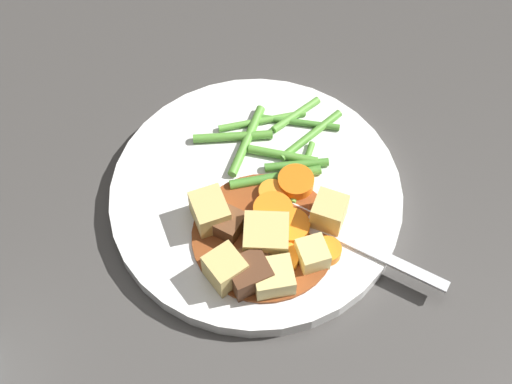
{
  "coord_description": "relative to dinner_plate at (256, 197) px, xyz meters",
  "views": [
    {
      "loc": [
        0.36,
        -0.06,
        0.6
      ],
      "look_at": [
        0.0,
        0.0,
        0.02
      ],
      "focal_mm": 53.23,
      "sensor_mm": 36.0,
      "label": 1
    }
  ],
  "objects": [
    {
      "name": "carrot_slice_3",
      "position": [
        0.01,
        0.01,
        0.01
      ],
      "size": [
        0.03,
        0.03,
        0.01
      ],
      "primitive_type": "cylinder",
      "rotation": [
        0.0,
        0.0,
        3.32
      ],
      "color": "orange",
      "rests_on": "dinner_plate"
    },
    {
      "name": "green_bean_4",
      "position": [
        -0.05,
        0.0,
        0.01
      ],
      "size": [
        0.07,
        0.05,
        0.01
      ],
      "primitive_type": "cylinder",
      "rotation": [
        0.0,
        1.57,
        5.79
      ],
      "color": "#599E38",
      "rests_on": "dinner_plate"
    },
    {
      "name": "carrot_slice_5",
      "position": [
        0.03,
        0.01,
        0.01
      ],
      "size": [
        0.04,
        0.04,
        0.01
      ],
      "primitive_type": "cylinder",
      "rotation": [
        0.0,
        0.0,
        2.89
      ],
      "color": "orange",
      "rests_on": "dinner_plate"
    },
    {
      "name": "potato_chunk_3",
      "position": [
        0.08,
        0.04,
        0.02
      ],
      "size": [
        0.03,
        0.03,
        0.02
      ],
      "primitive_type": "cube",
      "rotation": [
        0.0,
        0.0,
        1.72
      ],
      "color": "#E5CC7A",
      "rests_on": "dinner_plate"
    },
    {
      "name": "carrot_slice_2",
      "position": [
        0.0,
        0.04,
        0.02
      ],
      "size": [
        0.04,
        0.04,
        0.01
      ],
      "primitive_type": "cylinder",
      "rotation": [
        0.0,
        0.0,
        6.12
      ],
      "color": "orange",
      "rests_on": "dinner_plate"
    },
    {
      "name": "green_bean_9",
      "position": [
        -0.05,
        0.06,
        0.01
      ],
      "size": [
        0.05,
        0.07,
        0.01
      ],
      "primitive_type": "cylinder",
      "rotation": [
        0.0,
        1.57,
        5.3
      ],
      "color": "#599E38",
      "rests_on": "dinner_plate"
    },
    {
      "name": "green_bean_1",
      "position": [
        -0.08,
        0.02,
        0.01
      ],
      "size": [
        0.01,
        0.09,
        0.01
      ],
      "primitive_type": "cylinder",
      "rotation": [
        0.0,
        1.57,
        4.78
      ],
      "color": "#66AD42",
      "rests_on": "dinner_plate"
    },
    {
      "name": "meat_chunk_0",
      "position": [
        0.07,
        -0.01,
        0.02
      ],
      "size": [
        0.03,
        0.03,
        0.02
      ],
      "primitive_type": "cube",
      "rotation": [
        0.0,
        0.0,
        2.12
      ],
      "color": "brown",
      "rests_on": "dinner_plate"
    },
    {
      "name": "potato_chunk_1",
      "position": [
        0.04,
        0.06,
        0.02
      ],
      "size": [
        0.04,
        0.04,
        0.03
      ],
      "primitive_type": "cube",
      "rotation": [
        0.0,
        0.0,
        1.05
      ],
      "color": "#DBBC6B",
      "rests_on": "dinner_plate"
    },
    {
      "name": "green_bean_6",
      "position": [
        -0.01,
        0.05,
        0.01
      ],
      "size": [
        0.06,
        0.04,
        0.01
      ],
      "primitive_type": "cylinder",
      "rotation": [
        0.0,
        1.57,
        5.82
      ],
      "color": "#599E38",
      "rests_on": "dinner_plate"
    },
    {
      "name": "green_bean_5",
      "position": [
        -0.02,
        0.04,
        0.01
      ],
      "size": [
        0.01,
        0.06,
        0.01
      ],
      "primitive_type": "cylinder",
      "rotation": [
        0.0,
        1.57,
        4.66
      ],
      "color": "#4C8E33",
      "rests_on": "dinner_plate"
    },
    {
      "name": "carrot_slice_1",
      "position": [
        0.07,
        0.05,
        0.01
      ],
      "size": [
        0.03,
        0.03,
        0.01
      ],
      "primitive_type": "cylinder",
      "rotation": [
        0.0,
        0.0,
        1.98
      ],
      "color": "orange",
      "rests_on": "dinner_plate"
    },
    {
      "name": "green_bean_8",
      "position": [
        -0.03,
        0.03,
        0.01
      ],
      "size": [
        0.03,
        0.06,
        0.01
      ],
      "primitive_type": "cylinder",
      "rotation": [
        0.0,
        1.57,
        4.33
      ],
      "color": "#599E38",
      "rests_on": "dinner_plate"
    },
    {
      "name": "potato_chunk_0",
      "position": [
        0.05,
        0.0,
        0.02
      ],
      "size": [
        0.04,
        0.04,
        0.03
      ],
      "primitive_type": "cube",
      "rotation": [
        0.0,
        0.0,
        1.37
      ],
      "color": "#DBBC6B",
      "rests_on": "dinner_plate"
    },
    {
      "name": "carrot_slice_4",
      "position": [
        0.07,
        0.01,
        0.01
      ],
      "size": [
        0.04,
        0.04,
        0.01
      ],
      "primitive_type": "cylinder",
      "rotation": [
        0.0,
        0.0,
        1.34
      ],
      "color": "orange",
      "rests_on": "dinner_plate"
    },
    {
      "name": "meat_chunk_1",
      "position": [
        0.03,
        -0.03,
        0.02
      ],
      "size": [
        0.04,
        0.04,
        0.02
      ],
      "primitive_type": "cube",
      "rotation": [
        0.0,
        0.0,
        4.05
      ],
      "color": "brown",
      "rests_on": "dinner_plate"
    },
    {
      "name": "fork",
      "position": [
        0.06,
        0.07,
        0.01
      ],
      "size": [
        0.12,
        0.15,
        0.0
      ],
      "color": "silver",
      "rests_on": "dinner_plate"
    },
    {
      "name": "potato_chunk_5",
      "position": [
        0.08,
        -0.04,
        0.02
      ],
      "size": [
        0.04,
        0.04,
        0.03
      ],
      "primitive_type": "cube",
      "rotation": [
        0.0,
        0.0,
        5.19
      ],
      "color": "#DBBC6B",
      "rests_on": "dinner_plate"
    },
    {
      "name": "potato_chunk_4",
      "position": [
        0.02,
        -0.04,
        0.02
      ],
      "size": [
        0.04,
        0.03,
        0.03
      ],
      "primitive_type": "cube",
      "rotation": [
        0.0,
        0.0,
        1.77
      ],
      "color": "#DBBC6B",
      "rests_on": "dinner_plate"
    },
    {
      "name": "green_bean_2",
      "position": [
        -0.06,
        -0.01,
        0.01
      ],
      "size": [
        0.01,
        0.08,
        0.01
      ],
      "primitive_type": "cylinder",
      "rotation": [
        0.0,
        1.57,
        4.62
      ],
      "color": "#599E38",
      "rests_on": "dinner_plate"
    },
    {
      "name": "green_bean_3",
      "position": [
        -0.01,
        0.02,
        0.01
      ],
      "size": [
        0.01,
        0.08,
        0.01
      ],
      "primitive_type": "cylinder",
      "rotation": [
        0.0,
        1.57,
        4.76
      ],
      "color": "#4C8E33",
      "rests_on": "dinner_plate"
    },
    {
      "name": "ground_plane",
      "position": [
        0.0,
        0.0,
        -0.01
      ],
      "size": [
        3.0,
        3.0,
        0.0
      ],
      "primitive_type": "plane",
      "color": "#423F3D"
    },
    {
      "name": "meat_chunk_2",
      "position": [
        0.09,
        -0.02,
        0.02
      ],
      "size": [
        0.04,
        0.04,
        0.03
      ],
      "primitive_type": "cube",
      "rotation": [
        0.0,
        0.0,
        3.43
      ],
      "color": "#56331E",
      "rests_on": "dinner_plate"
    },
    {
      "name": "green_bean_0",
      "position": [
        -0.07,
        0.05,
        0.01
      ],
      "size": [
        0.03,
        0.08,
        0.01
      ],
      "primitive_type": "cylinder",
      "rotation": [
        0.0,
        1.57,
        4.39
      ],
      "color": "#4C8E33",
      "rests_on": "dinner_plate"
    },
    {
      "name": "potato_chunk_2",
      "position": [
        0.09,
        0.0,
        0.02
      ],
      "size": [
        0.03,
        0.03,
        0.02
      ],
      "primitive_type": "cube",
      "rotation": [
        0.0,
        0.0,
        0.02
      ],
      "color": "#E5CC7A",
      "rests_on": "dinner_plate"
    },
    {
      "name": "stew_sauce",
      "position": [
        0.05,
        0.0,
        0.01
      ],
      "size": [
        0.13,
        0.13,
        0.0
      ],
      "primitive_type": "cylinder",
      "color": "brown",
      "rests_on": "dinner_plate"
    },
    {
      "name": "green_bean_7",
      "position": [
        -0.08,
        0.05,
        0.01
      ],
      "size": [
        0.03,
        0.05,
        0.01
      ],
      "primitive_type": "cylinder",
      "rotation": [
        0.0,
        1.57,
        5.25
      ],
      "color": "#66AD42",
      "rests_on": "dinner_plate"
    },
    {
      "name": "dinner_plate",
      "position": [
        0.0,
        0.0,
        0.0
      ],
      "size": [
        0.27,
        0.27,
        0.02
      ],
      "primitive_type": "cylinder",
      "color": "white",
      "rests_on": "ground_plane"
    },
    {
      "name": "carrot_slice_0",
      "position": [
        0.04,
        0.02,
        0.01
      ],
      "size": [
        0.05,
        0.05,
        0.01
      ],
      "primitive_type": "cylinder",
      "rotation": [
        0.0,
        0.0,
        5.62
      ],
      "color": "orange",
      "rests_on": "dinner_plate"
    }
  ]
}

